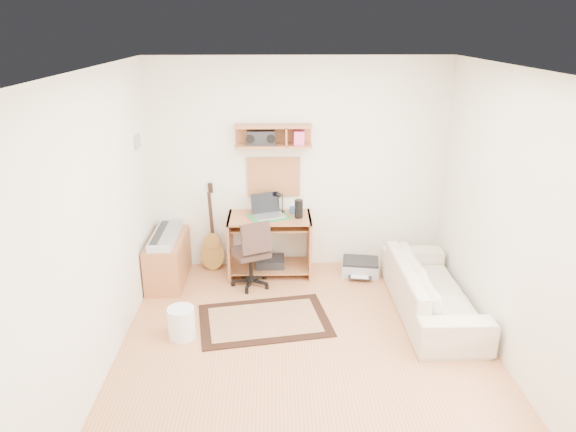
{
  "coord_description": "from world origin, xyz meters",
  "views": [
    {
      "loc": [
        -0.29,
        -4.26,
        2.94
      ],
      "look_at": [
        -0.15,
        1.05,
        1.0
      ],
      "focal_mm": 33.0,
      "sensor_mm": 36.0,
      "label": 1
    }
  ],
  "objects_px": {
    "cabinet": "(168,260)",
    "sofa": "(433,281)",
    "printer": "(360,267)",
    "desk": "(270,245)",
    "task_chair": "(250,252)"
  },
  "relations": [
    {
      "from": "task_chair",
      "to": "cabinet",
      "type": "height_order",
      "value": "task_chair"
    },
    {
      "from": "desk",
      "to": "cabinet",
      "type": "distance_m",
      "value": 1.24
    },
    {
      "from": "desk",
      "to": "task_chair",
      "type": "xyz_separation_m",
      "value": [
        -0.22,
        -0.33,
        0.05
      ]
    },
    {
      "from": "task_chair",
      "to": "printer",
      "type": "relative_size",
      "value": 1.89
    },
    {
      "from": "desk",
      "to": "printer",
      "type": "distance_m",
      "value": 1.16
    },
    {
      "from": "cabinet",
      "to": "sofa",
      "type": "relative_size",
      "value": 0.49
    },
    {
      "from": "sofa",
      "to": "printer",
      "type": "bearing_deg",
      "value": 33.08
    },
    {
      "from": "desk",
      "to": "task_chair",
      "type": "distance_m",
      "value": 0.4
    },
    {
      "from": "cabinet",
      "to": "printer",
      "type": "distance_m",
      "value": 2.36
    },
    {
      "from": "cabinet",
      "to": "printer",
      "type": "xyz_separation_m",
      "value": [
        2.35,
        0.13,
        -0.19
      ]
    },
    {
      "from": "desk",
      "to": "printer",
      "type": "bearing_deg",
      "value": -2.36
    },
    {
      "from": "printer",
      "to": "sofa",
      "type": "height_order",
      "value": "sofa"
    },
    {
      "from": "cabinet",
      "to": "desk",
      "type": "bearing_deg",
      "value": 8.14
    },
    {
      "from": "desk",
      "to": "sofa",
      "type": "distance_m",
      "value": 2.0
    },
    {
      "from": "cabinet",
      "to": "sofa",
      "type": "height_order",
      "value": "sofa"
    }
  ]
}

